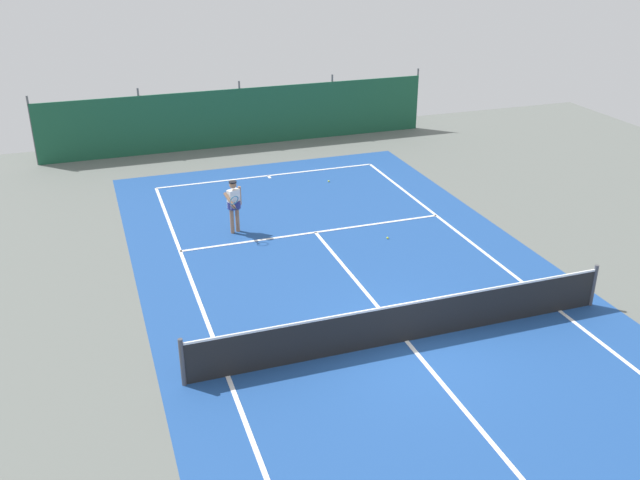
# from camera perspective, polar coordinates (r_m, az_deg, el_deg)

# --- Properties ---
(ground_plane) EXTENTS (36.00, 36.00, 0.00)m
(ground_plane) POSITION_cam_1_polar(r_m,az_deg,el_deg) (16.14, 7.02, -8.16)
(ground_plane) COLOR slate
(court_surface) EXTENTS (11.02, 26.60, 0.01)m
(court_surface) POSITION_cam_1_polar(r_m,az_deg,el_deg) (16.13, 7.02, -8.15)
(court_surface) COLOR #1E478C
(court_surface) RESTS_ON ground
(tennis_net) EXTENTS (10.12, 0.10, 1.10)m
(tennis_net) POSITION_cam_1_polar(r_m,az_deg,el_deg) (15.87, 7.12, -6.60)
(tennis_net) COLOR black
(tennis_net) RESTS_ON ground
(back_fence) EXTENTS (16.30, 0.98, 2.70)m
(back_fence) POSITION_cam_1_polar(r_m,az_deg,el_deg) (30.38, -6.61, 9.13)
(back_fence) COLOR #195138
(back_fence) RESTS_ON ground
(tennis_player) EXTENTS (0.57, 0.83, 1.64)m
(tennis_player) POSITION_cam_1_polar(r_m,az_deg,el_deg) (21.17, -7.02, 3.01)
(tennis_player) COLOR #9E7051
(tennis_player) RESTS_ON ground
(tennis_ball_near_player) EXTENTS (0.07, 0.07, 0.07)m
(tennis_ball_near_player) POSITION_cam_1_polar(r_m,az_deg,el_deg) (25.56, 0.72, 4.81)
(tennis_ball_near_player) COLOR #CCDB33
(tennis_ball_near_player) RESTS_ON ground
(tennis_ball_midcourt) EXTENTS (0.07, 0.07, 0.07)m
(tennis_ball_midcourt) POSITION_cam_1_polar(r_m,az_deg,el_deg) (21.01, 5.52, 0.17)
(tennis_ball_midcourt) COLOR #CCDB33
(tennis_ball_midcourt) RESTS_ON ground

